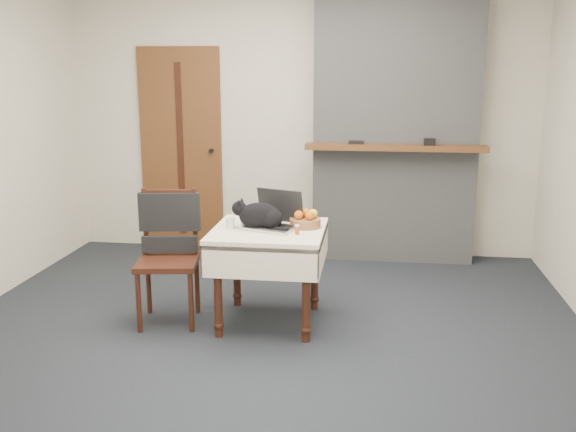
{
  "coord_description": "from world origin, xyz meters",
  "views": [
    {
      "loc": [
        0.72,
        -4.21,
        1.81
      ],
      "look_at": [
        0.14,
        0.04,
        0.81
      ],
      "focal_mm": 40.0,
      "sensor_mm": 36.0,
      "label": 1
    }
  ],
  "objects_px": {
    "door": "(181,150)",
    "pill_bottle": "(297,229)",
    "cat": "(260,216)",
    "fruit_basket": "(305,220)",
    "laptop": "(275,218)",
    "chair": "(169,238)",
    "cream_jar": "(230,223)",
    "side_table": "(269,244)"
  },
  "relations": [
    {
      "from": "laptop",
      "to": "chair",
      "type": "height_order",
      "value": "laptop"
    },
    {
      "from": "pill_bottle",
      "to": "chair",
      "type": "xyz_separation_m",
      "value": [
        -0.95,
        0.13,
        -0.13
      ]
    },
    {
      "from": "door",
      "to": "fruit_basket",
      "type": "xyz_separation_m",
      "value": [
        1.45,
        -1.8,
        -0.25
      ]
    },
    {
      "from": "door",
      "to": "laptop",
      "type": "bearing_deg",
      "value": -56.22
    },
    {
      "from": "door",
      "to": "chair",
      "type": "distance_m",
      "value": 1.98
    },
    {
      "from": "fruit_basket",
      "to": "pill_bottle",
      "type": "bearing_deg",
      "value": -98.81
    },
    {
      "from": "cream_jar",
      "to": "cat",
      "type": "bearing_deg",
      "value": 3.85
    },
    {
      "from": "cream_jar",
      "to": "pill_bottle",
      "type": "height_order",
      "value": "cream_jar"
    },
    {
      "from": "laptop",
      "to": "cream_jar",
      "type": "height_order",
      "value": "laptop"
    },
    {
      "from": "door",
      "to": "cat",
      "type": "xyz_separation_m",
      "value": [
        1.14,
        -1.9,
        -0.21
      ]
    },
    {
      "from": "pill_bottle",
      "to": "chair",
      "type": "bearing_deg",
      "value": 172.04
    },
    {
      "from": "cat",
      "to": "laptop",
      "type": "bearing_deg",
      "value": 36.76
    },
    {
      "from": "laptop",
      "to": "fruit_basket",
      "type": "distance_m",
      "value": 0.22
    },
    {
      "from": "cat",
      "to": "cream_jar",
      "type": "distance_m",
      "value": 0.22
    },
    {
      "from": "laptop",
      "to": "chair",
      "type": "relative_size",
      "value": 0.46
    },
    {
      "from": "cream_jar",
      "to": "pill_bottle",
      "type": "distance_m",
      "value": 0.5
    },
    {
      "from": "cream_jar",
      "to": "chair",
      "type": "xyz_separation_m",
      "value": [
        -0.46,
        0.03,
        -0.13
      ]
    },
    {
      "from": "door",
      "to": "pill_bottle",
      "type": "bearing_deg",
      "value": -54.94
    },
    {
      "from": "side_table",
      "to": "chair",
      "type": "distance_m",
      "value": 0.73
    },
    {
      "from": "cream_jar",
      "to": "laptop",
      "type": "bearing_deg",
      "value": 12.58
    },
    {
      "from": "pill_bottle",
      "to": "fruit_basket",
      "type": "distance_m",
      "value": 0.22
    },
    {
      "from": "side_table",
      "to": "fruit_basket",
      "type": "height_order",
      "value": "fruit_basket"
    },
    {
      "from": "side_table",
      "to": "cat",
      "type": "relative_size",
      "value": 1.82
    },
    {
      "from": "cream_jar",
      "to": "fruit_basket",
      "type": "distance_m",
      "value": 0.53
    },
    {
      "from": "side_table",
      "to": "pill_bottle",
      "type": "height_order",
      "value": "pill_bottle"
    },
    {
      "from": "door",
      "to": "pill_bottle",
      "type": "distance_m",
      "value": 2.47
    },
    {
      "from": "chair",
      "to": "cat",
      "type": "bearing_deg",
      "value": -10.29
    },
    {
      "from": "laptop",
      "to": "pill_bottle",
      "type": "xyz_separation_m",
      "value": [
        0.18,
        -0.17,
        -0.03
      ]
    },
    {
      "from": "side_table",
      "to": "cream_jar",
      "type": "height_order",
      "value": "cream_jar"
    },
    {
      "from": "chair",
      "to": "pill_bottle",
      "type": "bearing_deg",
      "value": -16.94
    },
    {
      "from": "cat",
      "to": "fruit_basket",
      "type": "height_order",
      "value": "cat"
    },
    {
      "from": "pill_bottle",
      "to": "chair",
      "type": "distance_m",
      "value": 0.96
    },
    {
      "from": "cream_jar",
      "to": "door",
      "type": "bearing_deg",
      "value": 115.91
    },
    {
      "from": "side_table",
      "to": "fruit_basket",
      "type": "relative_size",
      "value": 3.54
    },
    {
      "from": "pill_bottle",
      "to": "side_table",
      "type": "bearing_deg",
      "value": 148.76
    },
    {
      "from": "pill_bottle",
      "to": "fruit_basket",
      "type": "relative_size",
      "value": 0.3
    },
    {
      "from": "door",
      "to": "laptop",
      "type": "distance_m",
      "value": 2.23
    },
    {
      "from": "cat",
      "to": "chair",
      "type": "height_order",
      "value": "chair"
    },
    {
      "from": "fruit_basket",
      "to": "chair",
      "type": "relative_size",
      "value": 0.23
    },
    {
      "from": "side_table",
      "to": "pill_bottle",
      "type": "distance_m",
      "value": 0.29
    },
    {
      "from": "door",
      "to": "cat",
      "type": "distance_m",
      "value": 2.22
    },
    {
      "from": "pill_bottle",
      "to": "fruit_basket",
      "type": "bearing_deg",
      "value": 81.19
    }
  ]
}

